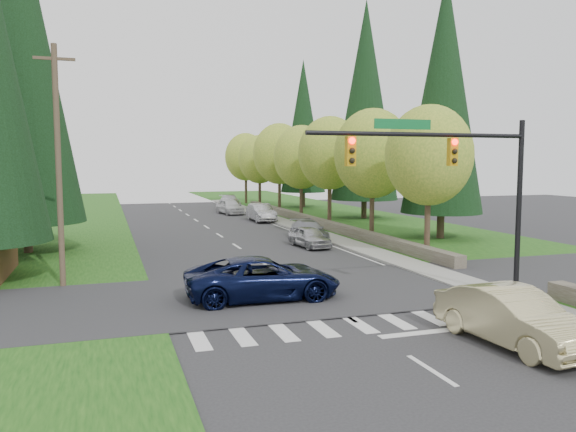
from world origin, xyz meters
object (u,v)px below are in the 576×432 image
suv_navy (263,278)px  parked_car_a (310,237)px  parked_car_c (261,213)px  parked_car_e (230,202)px  sedan_champagne (513,317)px  parked_car_b (309,231)px  parked_car_d (230,207)px

suv_navy → parked_car_a: bearing=-26.5°
parked_car_c → parked_car_e: (0.25, 14.27, -0.04)m
suv_navy → parked_car_e: size_ratio=1.16×
sedan_champagne → parked_car_b: sedan_champagne is taller
sedan_champagne → parked_car_a: sedan_champagne is taller
sedan_champagne → parked_car_b: size_ratio=1.11×
sedan_champagne → parked_car_d: 42.45m
parked_car_a → parked_car_c: (1.15, 15.46, 0.14)m
suv_navy → parked_car_d: (6.27, 35.03, -0.06)m
suv_navy → parked_car_a: size_ratio=1.56×
parked_car_b → suv_navy: bearing=-112.0°
sedan_champagne → parked_car_e: sedan_champagne is taller
parked_car_b → parked_car_d: bearing=97.2°
parked_car_a → parked_car_e: (1.40, 29.73, 0.10)m
parked_car_d → parked_car_c: bearing=-89.1°
suv_navy → parked_car_c: suv_navy is taller
sedan_champagne → parked_car_d: size_ratio=1.12×
parked_car_b → parked_car_c: 12.53m
sedan_champagne → parked_car_e: 49.06m
sedan_champagne → parked_car_c: 34.80m
parked_car_d → parked_car_e: 6.71m
suv_navy → parked_car_d: size_ratio=1.32×
sedan_champagne → suv_navy: sedan_champagne is taller
sedan_champagne → parked_car_c: (2.08, 34.74, -0.04)m
parked_car_a → parked_car_d: 23.16m
parked_car_b → parked_car_d: size_ratio=1.00×
sedan_champagne → parked_car_d: (0.93, 42.44, -0.06)m
suv_navy → parked_car_a: 13.42m
parked_car_a → parked_car_e: 29.76m
parked_car_a → parked_car_d: (0.00, 23.16, 0.12)m
parked_car_c → parked_car_e: 14.27m
parked_car_c → parked_car_e: bearing=88.8°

